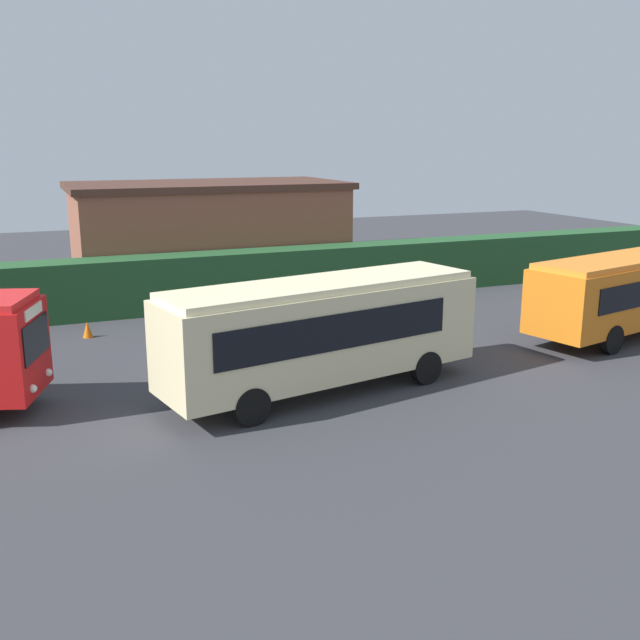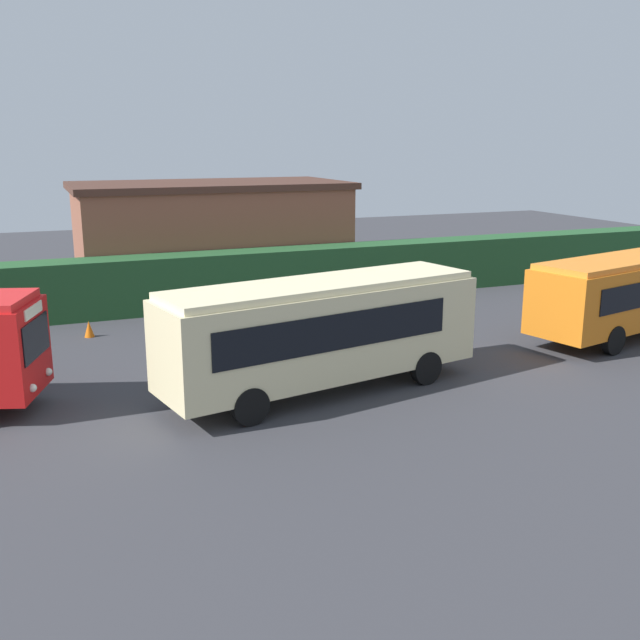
{
  "view_description": "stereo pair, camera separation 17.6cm",
  "coord_description": "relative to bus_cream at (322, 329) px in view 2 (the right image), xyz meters",
  "views": [
    {
      "loc": [
        -6.65,
        -19.45,
        7.0
      ],
      "look_at": [
        1.55,
        0.23,
        1.74
      ],
      "focal_mm": 40.86,
      "sensor_mm": 36.0,
      "label": 1
    },
    {
      "loc": [
        -6.49,
        -19.51,
        7.0
      ],
      "look_at": [
        1.55,
        0.23,
        1.74
      ],
      "focal_mm": 40.86,
      "sensor_mm": 36.0,
      "label": 2
    }
  ],
  "objects": [
    {
      "name": "ground_plane",
      "position": [
        -1.05,
        1.19,
        -1.85
      ],
      "size": [
        84.77,
        84.77,
        0.0
      ],
      "primitive_type": "plane",
      "color": "#38383D"
    },
    {
      "name": "bus_cream",
      "position": [
        0.0,
        0.0,
        0.0
      ],
      "size": [
        9.75,
        4.23,
        3.22
      ],
      "rotation": [
        0.0,
        0.0,
        0.19
      ],
      "color": "beige",
      "rests_on": "ground_plane"
    },
    {
      "name": "bus_orange",
      "position": [
        13.28,
        1.54,
        -0.13
      ],
      "size": [
        10.48,
        4.71,
        2.97
      ],
      "rotation": [
        0.0,
        0.0,
        0.23
      ],
      "color": "orange",
      "rests_on": "ground_plane"
    },
    {
      "name": "person_left",
      "position": [
        0.51,
        3.17,
        -1.0
      ],
      "size": [
        0.47,
        0.32,
        1.64
      ],
      "rotation": [
        0.0,
        0.0,
        1.72
      ],
      "color": "maroon",
      "rests_on": "ground_plane"
    },
    {
      "name": "person_center",
      "position": [
        10.36,
        3.48,
        -1.0
      ],
      "size": [
        0.54,
        0.48,
        1.63
      ],
      "rotation": [
        0.0,
        0.0,
        0.98
      ],
      "color": "olive",
      "rests_on": "ground_plane"
    },
    {
      "name": "person_right",
      "position": [
        11.43,
        2.97,
        -0.83
      ],
      "size": [
        0.55,
        0.46,
        1.93
      ],
      "rotation": [
        0.0,
        0.0,
        1.07
      ],
      "color": "black",
      "rests_on": "ground_plane"
    },
    {
      "name": "hedge_row",
      "position": [
        -1.05,
        11.89,
        -0.68
      ],
      "size": [
        54.38,
        1.74,
        2.35
      ],
      "primitive_type": "cube",
      "color": "#23522A",
      "rests_on": "ground_plane"
    },
    {
      "name": "depot_building",
      "position": [
        0.8,
        16.1,
        0.71
      ],
      "size": [
        12.76,
        6.84,
        5.1
      ],
      "color": "brown",
      "rests_on": "ground_plane"
    },
    {
      "name": "traffic_cone",
      "position": [
        -5.65,
        8.73,
        -1.55
      ],
      "size": [
        0.36,
        0.36,
        0.6
      ],
      "primitive_type": "cone",
      "color": "orange",
      "rests_on": "ground_plane"
    }
  ]
}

